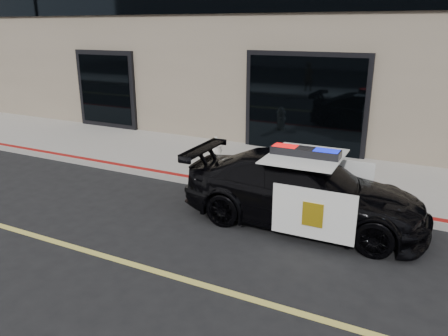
% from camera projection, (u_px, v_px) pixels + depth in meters
% --- Properties ---
extents(ground, '(120.00, 120.00, 0.00)m').
position_uv_depth(ground, '(221.00, 290.00, 6.07)').
color(ground, black).
rests_on(ground, ground).
extents(sidewalk_n, '(60.00, 3.50, 0.15)m').
position_uv_depth(sidewalk_n, '(321.00, 176.00, 10.50)').
color(sidewalk_n, gray).
rests_on(sidewalk_n, ground).
extents(police_car, '(2.12, 4.50, 1.45)m').
position_uv_depth(police_car, '(303.00, 190.00, 7.97)').
color(police_car, black).
rests_on(police_car, ground).
extents(fire_hydrant, '(0.35, 0.49, 0.78)m').
position_uv_depth(fire_hydrant, '(216.00, 153.00, 10.78)').
color(fire_hydrant, white).
rests_on(fire_hydrant, sidewalk_n).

